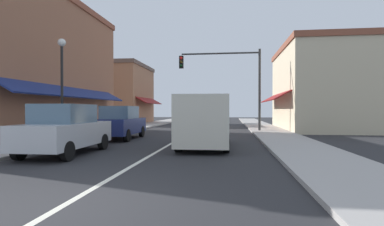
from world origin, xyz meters
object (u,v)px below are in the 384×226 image
parked_car_second_left (120,123)px  street_lamp_left_near (62,73)px  parked_car_nearest_left (66,130)px  van_in_lane (205,120)px  traffic_signal_mast_arm (231,75)px

parked_car_second_left → street_lamp_left_near: street_lamp_left_near is taller
parked_car_nearest_left → van_in_lane: (4.71, 2.70, 0.27)m
parked_car_nearest_left → street_lamp_left_near: street_lamp_left_near is taller
parked_car_second_left → van_in_lane: van_in_lane is taller
parked_car_nearest_left → traffic_signal_mast_arm: (5.83, 11.64, 3.18)m
parked_car_second_left → street_lamp_left_near: size_ratio=0.85×
parked_car_nearest_left → street_lamp_left_near: 4.41m
parked_car_nearest_left → van_in_lane: 5.43m
street_lamp_left_near → traffic_signal_mast_arm: bearing=47.5°
van_in_lane → parked_car_second_left: bearing=148.6°
traffic_signal_mast_arm → street_lamp_left_near: bearing=-132.5°
parked_car_nearest_left → parked_car_second_left: (-0.09, 5.50, 0.00)m
parked_car_nearest_left → traffic_signal_mast_arm: 13.40m
parked_car_second_left → van_in_lane: 5.56m
van_in_lane → traffic_signal_mast_arm: bearing=81.8°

